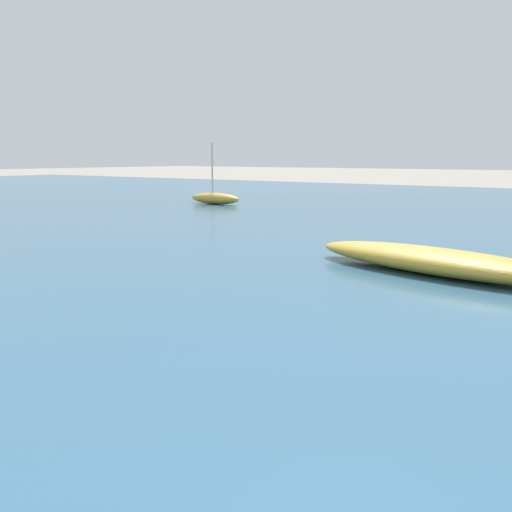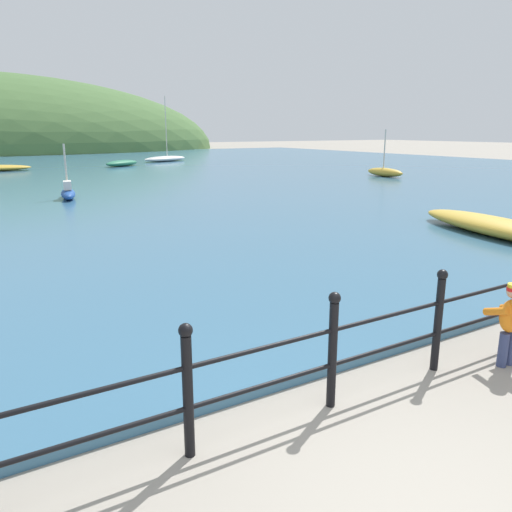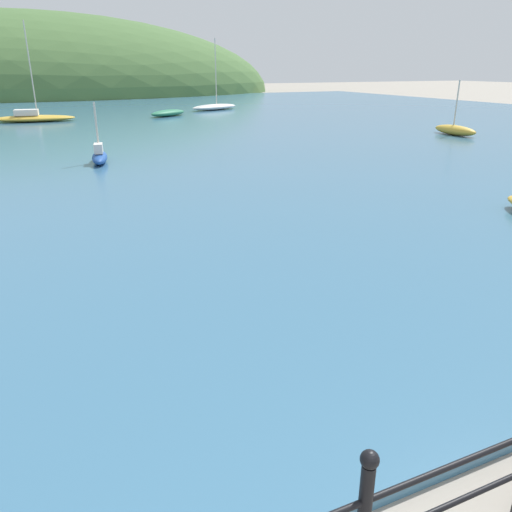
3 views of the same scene
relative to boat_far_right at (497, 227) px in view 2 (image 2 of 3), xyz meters
The scene contains 7 objects.
water 27.97m from the boat_far_right, 108.85° to the left, with size 80.00×60.00×0.10m, color #386684.
iron_railing 10.27m from the boat_far_right, 156.90° to the right, with size 7.81×0.12×1.21m.
boat_far_right is the anchor object (origin of this frame).
boat_nearest_quay 15.08m from the boat_far_right, 121.86° to the left, with size 0.89×2.21×2.09m.
boat_mid_harbor 29.34m from the boat_far_right, 91.98° to the left, with size 3.25×2.67×0.44m.
boat_blue_hull 33.29m from the boat_far_right, 83.47° to the left, with size 4.59×2.91×5.29m.
boat_white_sailboat 16.44m from the boat_far_right, 54.64° to the left, with size 0.83×2.70×2.63m.
Camera 2 is at (-2.61, -1.99, 2.71)m, focal length 35.00 mm.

